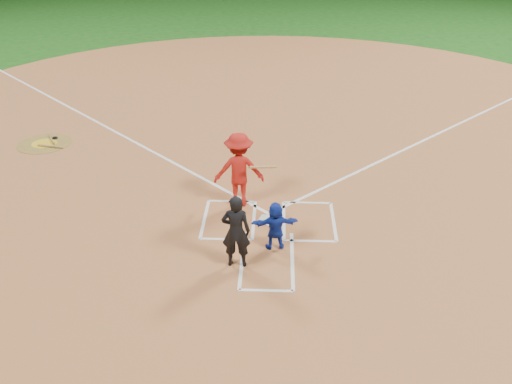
{
  "coord_description": "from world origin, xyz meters",
  "views": [
    {
      "loc": [
        0.16,
        -12.07,
        7.22
      ],
      "look_at": [
        -0.3,
        -0.4,
        1.0
      ],
      "focal_mm": 40.0,
      "sensor_mm": 36.0,
      "label": 1
    }
  ],
  "objects_px": {
    "home_plate": "(269,220)",
    "catcher": "(275,226)",
    "on_deck_circle": "(44,143)",
    "batter_at_plate": "(239,170)",
    "umpire": "(236,231)"
  },
  "relations": [
    {
      "from": "on_deck_circle",
      "to": "batter_at_plate",
      "type": "height_order",
      "value": "batter_at_plate"
    },
    {
      "from": "catcher",
      "to": "batter_at_plate",
      "type": "relative_size",
      "value": 0.58
    },
    {
      "from": "on_deck_circle",
      "to": "umpire",
      "type": "height_order",
      "value": "umpire"
    },
    {
      "from": "home_plate",
      "to": "on_deck_circle",
      "type": "relative_size",
      "value": 0.35
    },
    {
      "from": "catcher",
      "to": "batter_at_plate",
      "type": "bearing_deg",
      "value": -73.79
    },
    {
      "from": "on_deck_circle",
      "to": "umpire",
      "type": "bearing_deg",
      "value": -43.97
    },
    {
      "from": "home_plate",
      "to": "catcher",
      "type": "distance_m",
      "value": 1.34
    },
    {
      "from": "home_plate",
      "to": "catcher",
      "type": "relative_size",
      "value": 0.53
    },
    {
      "from": "on_deck_circle",
      "to": "batter_at_plate",
      "type": "xyz_separation_m",
      "value": [
        6.51,
        -3.7,
        0.97
      ]
    },
    {
      "from": "batter_at_plate",
      "to": "home_plate",
      "type": "bearing_deg",
      "value": -45.48
    },
    {
      "from": "batter_at_plate",
      "to": "catcher",
      "type": "bearing_deg",
      "value": -64.73
    },
    {
      "from": "home_plate",
      "to": "catcher",
      "type": "height_order",
      "value": "catcher"
    },
    {
      "from": "umpire",
      "to": "batter_at_plate",
      "type": "bearing_deg",
      "value": -86.99
    },
    {
      "from": "home_plate",
      "to": "on_deck_circle",
      "type": "height_order",
      "value": "home_plate"
    },
    {
      "from": "batter_at_plate",
      "to": "umpire",
      "type": "bearing_deg",
      "value": -87.6
    }
  ]
}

